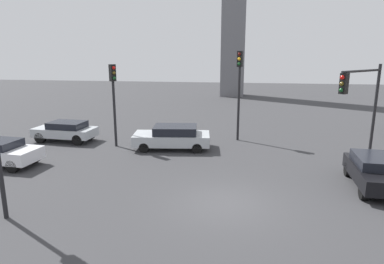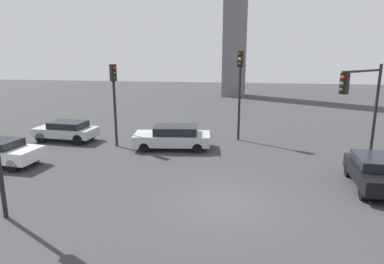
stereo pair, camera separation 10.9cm
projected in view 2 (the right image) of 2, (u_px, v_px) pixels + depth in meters
name	position (u px, v px, depth m)	size (l,w,h in m)	color
ground_plane	(225.00, 203.00, 13.39)	(105.52, 105.52, 0.00)	#38383A
traffic_light_1	(361.00, 95.00, 17.43)	(2.71, 2.63, 5.16)	black
traffic_light_3	(114.00, 90.00, 20.66)	(0.48, 0.46, 5.06)	black
traffic_light_4	(240.00, 80.00, 21.97)	(0.40, 0.49, 5.83)	black
car_0	(67.00, 130.00, 22.52)	(4.10, 2.09, 1.32)	#ADB2B7
car_1	(173.00, 137.00, 20.76)	(4.78, 2.56, 1.42)	#ADB2B7
car_4	(0.00, 151.00, 17.75)	(4.22, 2.19, 1.36)	silver
car_5	(375.00, 172.00, 14.73)	(2.04, 4.10, 1.39)	black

